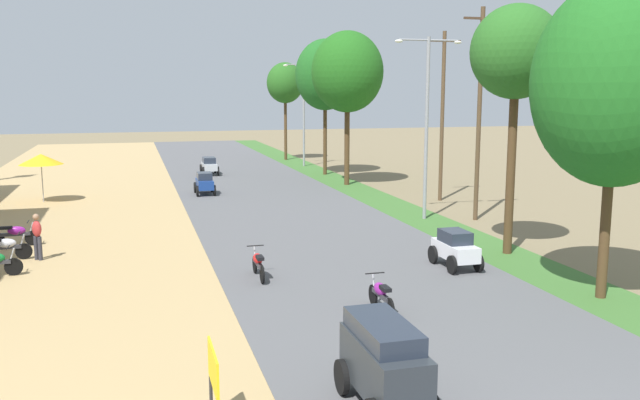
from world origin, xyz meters
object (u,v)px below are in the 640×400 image
vendor_umbrella (41,159)px  median_tree_fifth (285,83)px  median_tree_second (516,54)px  streetlamp_near (427,116)px  car_sedan_silver (209,165)px  parked_motorbike_second (5,246)px  parked_motorbike_third (15,233)px  motorbike_ahead_second (381,293)px  car_van_charcoal (384,361)px  utility_pole_near (442,114)px  car_hatchback_blue (204,182)px  street_signboard (214,375)px  utility_pole_far (479,112)px  median_tree_third (347,72)px  median_tree_fourth (325,75)px  streetlamp_mid (304,107)px  median_tree_nearest (615,84)px  pedestrian_on_shoulder (37,234)px  motorbike_ahead_third (258,262)px  car_hatchback_white (455,248)px

vendor_umbrella → median_tree_fifth: size_ratio=0.31×
median_tree_second → streetlamp_near: (-0.14, 6.84, -2.37)m
car_sedan_silver → median_tree_second: bearing=-73.1°
parked_motorbike_second → parked_motorbike_third: 2.19m
vendor_umbrella → car_sedan_silver: 13.34m
motorbike_ahead_second → car_van_charcoal: bearing=-110.3°
utility_pole_near → parked_motorbike_second: bearing=-158.5°
median_tree_fifth → car_hatchback_blue: 20.15m
street_signboard → utility_pole_far: size_ratio=0.16×
median_tree_third → median_tree_fifth: bearing=91.1°
median_tree_fifth → utility_pole_near: (3.38, -22.39, -1.76)m
street_signboard → median_tree_fourth: size_ratio=0.16×
streetlamp_mid → streetlamp_near: bearing=-90.0°
median_tree_nearest → pedestrian_on_shoulder: bearing=150.9°
utility_pole_near → utility_pole_far: (-0.84, -5.43, 0.29)m
median_tree_third → motorbike_ahead_second: bearing=-105.8°
parked_motorbike_third → motorbike_ahead_third: bearing=-40.3°
median_tree_fourth → car_van_charcoal: 35.29m
streetlamp_near → median_tree_fourth: bearing=89.6°
median_tree_nearest → car_van_charcoal: size_ratio=3.65×
car_hatchback_white → median_tree_fourth: bearing=83.7°
car_hatchback_white → car_sedan_silver: (-5.01, 26.84, -0.01)m
motorbike_ahead_third → median_tree_fifth: bearing=75.9°
motorbike_ahead_third → car_hatchback_white: bearing=-4.5°
utility_pole_far → car_hatchback_blue: utility_pole_far is taller
median_tree_fifth → car_hatchback_white: median_tree_fifth is taller
streetlamp_near → car_hatchback_white: streetlamp_near is taller
parked_motorbike_second → median_tree_second: 18.76m
pedestrian_on_shoulder → car_hatchback_blue: bearing=61.8°
parked_motorbike_third → vendor_umbrella: vendor_umbrella is taller
median_tree_fifth → car_van_charcoal: (-8.19, -44.14, -5.35)m
median_tree_nearest → car_van_charcoal: bearing=-150.5°
median_tree_third → median_tree_fourth: (0.12, 5.25, -0.06)m
utility_pole_near → median_tree_second: bearing=-104.2°
parked_motorbike_second → street_signboard: (5.51, -13.78, 0.55)m
pedestrian_on_shoulder → median_tree_fifth: (15.67, 30.55, 5.41)m
parked_motorbike_second → median_tree_nearest: median_tree_nearest is taller
parked_motorbike_third → streetlamp_near: size_ratio=0.22×
streetlamp_near → car_van_charcoal: 19.30m
car_van_charcoal → car_hatchback_blue: car_van_charcoal is taller
median_tree_second → streetlamp_mid: size_ratio=1.12×
parked_motorbike_third → median_tree_fifth: (16.75, 28.12, 5.82)m
car_hatchback_blue → streetlamp_near: bearing=-48.0°
median_tree_third → parked_motorbike_second: bearing=-139.4°
median_tree_third → motorbike_ahead_second: size_ratio=5.17×
parked_motorbike_third → streetlamp_mid: streetlamp_mid is taller
parked_motorbike_second → median_tree_third: size_ratio=0.19×
median_tree_third → streetlamp_near: bearing=-90.1°
pedestrian_on_shoulder → streetlamp_mid: 30.32m
vendor_umbrella → utility_pole_far: utility_pole_far is taller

